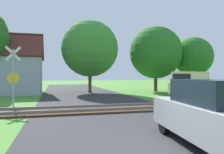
% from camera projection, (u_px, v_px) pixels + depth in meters
% --- Properties ---
extents(ground_plane, '(160.00, 160.00, 0.00)m').
position_uv_depth(ground_plane, '(172.00, 151.00, 5.42)').
color(ground_plane, '#4C8433').
extents(road_asphalt, '(7.96, 80.00, 0.01)m').
position_uv_depth(road_asphalt, '(141.00, 131.00, 7.36)').
color(road_asphalt, '#2D2D30').
rests_on(road_asphalt, ground).
extents(rail_track, '(60.00, 2.60, 0.22)m').
position_uv_depth(rail_track, '(108.00, 109.00, 11.97)').
color(rail_track, '#422D1E').
rests_on(rail_track, ground).
extents(crossing_sign_far, '(0.87, 0.19, 3.60)m').
position_uv_depth(crossing_sign_far, '(13.00, 74.00, 12.63)').
color(crossing_sign_far, '#9E9EA5').
rests_on(crossing_sign_far, ground).
extents(tree_center, '(6.14, 6.14, 7.90)m').
position_uv_depth(tree_center, '(90.00, 49.00, 23.73)').
color(tree_center, '#513823').
rests_on(tree_center, ground).
extents(tree_right, '(6.17, 6.17, 7.70)m').
position_uv_depth(tree_right, '(156.00, 53.00, 25.80)').
color(tree_right, '#513823').
rests_on(tree_right, ground).
extents(tree_far, '(4.76, 4.76, 6.58)m').
position_uv_depth(tree_far, '(193.00, 57.00, 26.63)').
color(tree_far, '#513823').
rests_on(tree_far, ground).
extents(mail_truck, '(5.11, 4.25, 2.24)m').
position_uv_depth(mail_truck, '(190.00, 83.00, 20.03)').
color(mail_truck, beige).
rests_on(mail_truck, ground).
extents(parked_car, '(2.03, 4.14, 1.78)m').
position_uv_depth(parked_car, '(210.00, 113.00, 5.75)').
color(parked_car, '#99999E').
rests_on(parked_car, ground).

